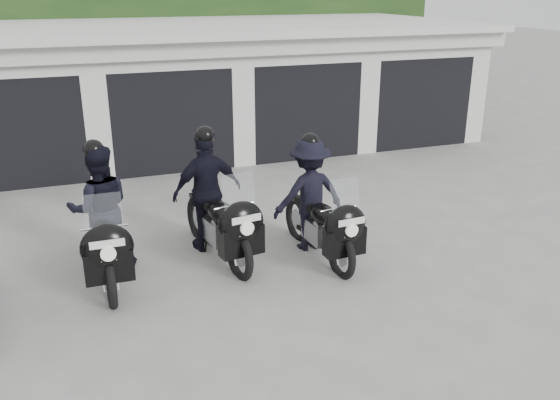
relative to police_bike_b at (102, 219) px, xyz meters
name	(u,v)px	position (x,y,z in m)	size (l,w,h in m)	color
ground	(253,284)	(1.86, -1.02, -0.83)	(80.00, 80.00, 0.00)	#969691
garage_block	(153,89)	(1.86, 7.04, 0.59)	(16.40, 6.80, 2.96)	silver
background_vegetation	(137,21)	(2.23, 11.90, 1.94)	(20.00, 3.90, 5.80)	#183312
police_bike_b	(102,219)	(0.00, 0.00, 0.00)	(0.90, 2.27, 1.97)	black
police_bike_c	(213,201)	(1.61, 0.16, 0.02)	(1.17, 2.29, 2.00)	black
police_bike_d	(314,202)	(3.05, -0.33, -0.03)	(1.17, 2.17, 1.89)	black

